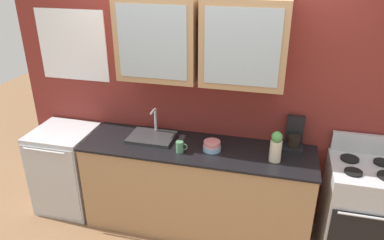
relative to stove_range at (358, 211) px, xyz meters
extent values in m
plane|color=brown|center=(-1.45, 0.00, -0.45)|extent=(10.00, 10.00, 0.00)
cube|color=maroon|center=(-1.45, 0.36, 0.88)|extent=(3.79, 0.10, 2.67)
cube|color=#A87F56|center=(-1.82, 0.12, 1.39)|extent=(0.69, 0.37, 0.71)
cube|color=#9EADB7|center=(-1.82, -0.06, 1.39)|extent=(0.59, 0.01, 0.60)
cube|color=#A87F56|center=(-1.09, 0.12, 1.39)|extent=(0.69, 0.37, 0.71)
cube|color=#9EADB7|center=(-1.09, -0.06, 1.39)|extent=(0.59, 0.01, 0.60)
cube|color=white|center=(-2.78, 0.30, 1.23)|extent=(0.73, 0.01, 0.69)
cube|color=#A87F56|center=(-1.45, 0.00, -0.02)|extent=(2.12, 0.59, 0.87)
cube|color=black|center=(-1.45, 0.00, 0.42)|extent=(2.14, 0.62, 0.02)
cube|color=silver|center=(0.00, 0.00, -0.01)|extent=(0.58, 0.58, 0.89)
cylinder|color=silver|center=(0.00, -0.32, 0.19)|extent=(0.46, 0.02, 0.02)
cube|color=silver|center=(0.00, 0.27, 0.53)|extent=(0.55, 0.04, 0.18)
cylinder|color=black|center=(-0.13, -0.11, 0.45)|extent=(0.14, 0.14, 0.02)
cylinder|color=black|center=(-0.13, 0.11, 0.45)|extent=(0.15, 0.15, 0.02)
cylinder|color=black|center=(0.13, 0.11, 0.45)|extent=(0.14, 0.14, 0.02)
cube|color=#2D2D30|center=(-1.91, 0.06, 0.45)|extent=(0.43, 0.32, 0.03)
cylinder|color=silver|center=(-1.91, 0.19, 0.58)|extent=(0.02, 0.02, 0.23)
cylinder|color=silver|center=(-1.91, 0.13, 0.69)|extent=(0.02, 0.12, 0.02)
cylinder|color=#8CB7E0|center=(-1.31, -0.02, 0.46)|extent=(0.16, 0.16, 0.05)
cylinder|color=#D87F84|center=(-1.31, -0.02, 0.50)|extent=(0.15, 0.15, 0.05)
cylinder|color=beige|center=(-0.75, -0.06, 0.53)|extent=(0.10, 0.10, 0.19)
sphere|color=#4C994C|center=(-0.75, -0.06, 0.66)|extent=(0.09, 0.09, 0.09)
cylinder|color=#4C7F59|center=(-1.58, -0.12, 0.49)|extent=(0.07, 0.07, 0.10)
torus|color=#4C7F59|center=(-1.54, -0.12, 0.49)|extent=(0.06, 0.01, 0.06)
cube|color=silver|center=(-2.84, 0.00, -0.01)|extent=(0.59, 0.56, 0.89)
cube|color=silver|center=(-2.84, -0.29, -0.01)|extent=(0.56, 0.01, 0.80)
cylinder|color=silver|center=(-2.84, -0.31, 0.38)|extent=(0.44, 0.02, 0.02)
cube|color=black|center=(-0.60, 0.20, 0.45)|extent=(0.17, 0.20, 0.03)
cylinder|color=black|center=(-0.60, 0.18, 0.52)|extent=(0.11, 0.11, 0.11)
cube|color=black|center=(-0.60, 0.27, 0.60)|extent=(0.15, 0.06, 0.26)
camera|label=1|loc=(-0.78, -2.85, 2.04)|focal=34.15mm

